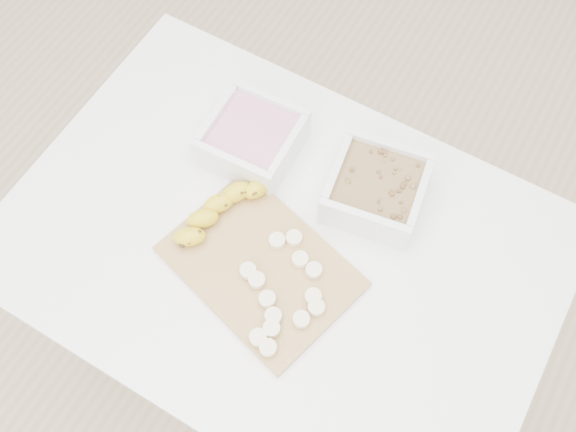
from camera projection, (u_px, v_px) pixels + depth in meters
The scene contains 7 objects.
ground at pixel (283, 347), 1.85m from camera, with size 3.50×3.50×0.00m, color #C6AD89.
table at pixel (280, 263), 1.26m from camera, with size 1.00×0.70×0.75m.
bowl_yogurt at pixel (253, 138), 1.23m from camera, with size 0.18×0.18×0.08m.
bowl_granola at pixel (376, 189), 1.18m from camera, with size 0.19×0.19×0.08m.
cutting_board at pixel (261, 266), 1.15m from camera, with size 0.32×0.23×0.01m, color #AA824B.
banana at pixel (220, 211), 1.17m from camera, with size 0.05×0.20×0.03m, color gold, non-canonical shape.
banana_slices at pixel (283, 293), 1.11m from camera, with size 0.17×0.23×0.02m.
Camera 1 is at (0.25, -0.40, 1.83)m, focal length 40.00 mm.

